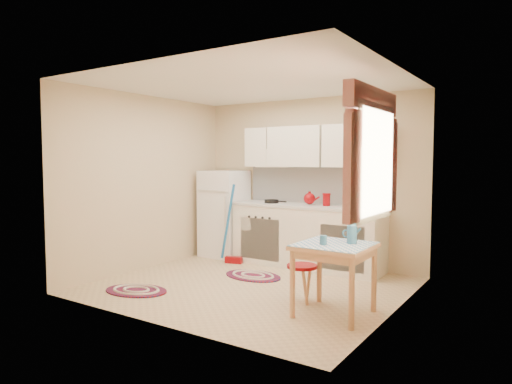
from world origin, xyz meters
TOP-DOWN VIEW (x-y plane):
  - room_shell at (0.16, 0.24)m, footprint 3.64×3.60m
  - fridge at (-1.35, 1.25)m, footprint 0.65×0.60m
  - broom at (-0.91, 0.90)m, footprint 0.30×0.20m
  - base_cabinets at (0.12, 1.30)m, footprint 2.25×0.60m
  - countertop at (0.12, 1.30)m, footprint 2.27×0.62m
  - frying_pan at (-0.45, 1.25)m, footprint 0.23×0.23m
  - red_kettle at (0.17, 1.30)m, footprint 0.24×0.23m
  - red_canister at (0.44, 1.30)m, footprint 0.11×0.11m
  - table at (1.31, -0.41)m, footprint 0.72×0.72m
  - stool at (0.85, -0.23)m, footprint 0.41×0.41m
  - coffee_pot at (1.44, -0.29)m, footprint 0.15×0.13m
  - mug at (1.23, -0.51)m, footprint 0.08×0.08m
  - rug_center at (-0.22, 0.40)m, footprint 0.87×0.61m
  - rug_left at (-1.01, -0.95)m, footprint 0.88×0.68m

SIDE VIEW (x-z plane):
  - rug_center at x=-0.22m, z-range 0.00..0.02m
  - rug_left at x=-1.01m, z-range 0.00..0.02m
  - stool at x=0.85m, z-range 0.00..0.42m
  - table at x=1.31m, z-range 0.00..0.72m
  - base_cabinets at x=0.12m, z-range 0.00..0.88m
  - broom at x=-0.91m, z-range 0.00..1.20m
  - fridge at x=-1.35m, z-range 0.00..1.40m
  - mug at x=1.23m, z-range 0.72..0.82m
  - coffee_pot at x=1.44m, z-range 0.72..0.97m
  - countertop at x=0.12m, z-range 0.88..0.92m
  - frying_pan at x=-0.45m, z-range 0.92..0.97m
  - red_canister at x=0.44m, z-range 0.92..1.08m
  - red_kettle at x=0.17m, z-range 0.92..1.11m
  - room_shell at x=0.16m, z-range 0.34..2.86m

